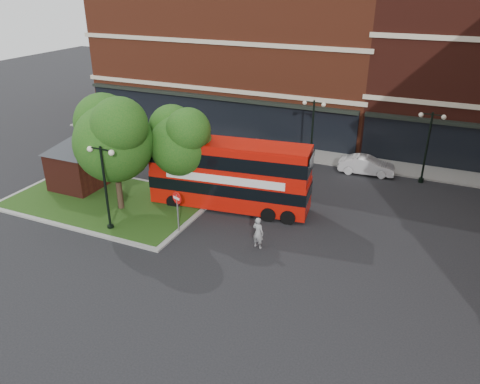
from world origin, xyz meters
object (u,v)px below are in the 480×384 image
at_px(woman, 258,233).
at_px(car_white, 366,165).
at_px(bus, 230,171).
at_px(car_silver, 263,148).

distance_m(woman, car_white, 13.08).
distance_m(bus, car_silver, 9.65).
bearing_deg(car_white, bus, 138.09).
bearing_deg(car_silver, bus, -164.99).
height_order(car_silver, car_white, car_silver).
bearing_deg(bus, car_white, 45.70).
bearing_deg(woman, car_silver, -57.35).
height_order(bus, woman, bus).
xyz_separation_m(bus, woman, (3.39, -3.72, -1.55)).
relative_size(bus, woman, 5.62).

